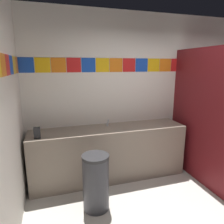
# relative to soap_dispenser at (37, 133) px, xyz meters

# --- Properties ---
(wall_back) EXTENTS (4.27, 0.09, 2.78)m
(wall_back) POSITION_rel_soap_dispenser_xyz_m (1.91, 0.48, 0.43)
(wall_back) COLOR silver
(wall_back) RESTS_ON ground_plane
(vanity_counter) EXTENTS (2.57, 0.56, 0.89)m
(vanity_counter) POSITION_rel_soap_dispenser_xyz_m (1.11, 0.16, -0.52)
(vanity_counter) COLOR gray
(vanity_counter) RESTS_ON ground_plane
(faucet_center) EXTENTS (0.04, 0.10, 0.14)m
(faucet_center) POSITION_rel_soap_dispenser_xyz_m (1.11, 0.25, -0.03)
(faucet_center) COLOR silver
(faucet_center) RESTS_ON vanity_counter
(soap_dispenser) EXTENTS (0.09, 0.09, 0.16)m
(soap_dispenser) POSITION_rel_soap_dispenser_xyz_m (0.00, 0.00, 0.00)
(soap_dispenser) COLOR black
(soap_dispenser) RESTS_ON vanity_counter
(stall_divider) EXTENTS (0.92, 1.58, 2.17)m
(stall_divider) POSITION_rel_soap_dispenser_xyz_m (2.67, -0.61, 0.12)
(stall_divider) COLOR maroon
(stall_divider) RESTS_ON ground_plane
(toilet) EXTENTS (0.39, 0.49, 0.74)m
(toilet) POSITION_rel_soap_dispenser_xyz_m (3.01, 0.09, -0.66)
(toilet) COLOR white
(toilet) RESTS_ON ground_plane
(trash_bin) EXTENTS (0.36, 0.36, 0.77)m
(trash_bin) POSITION_rel_soap_dispenser_xyz_m (0.72, -0.55, -0.58)
(trash_bin) COLOR #333338
(trash_bin) RESTS_ON ground_plane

